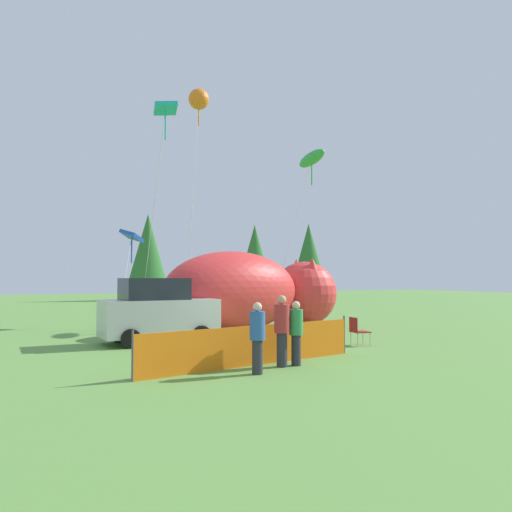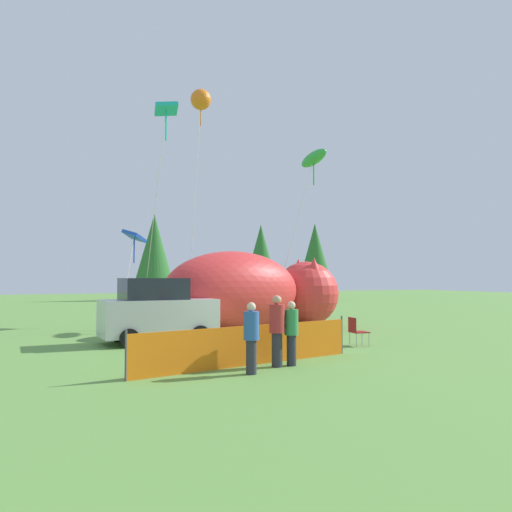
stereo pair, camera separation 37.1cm
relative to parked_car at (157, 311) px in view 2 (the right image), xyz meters
The scene contains 15 objects.
ground_plane 3.82m from the parked_car, 49.90° to the right, with size 120.00×120.00×0.00m, color #609342.
parked_car is the anchor object (origin of this frame).
folding_chair 6.83m from the parked_car, 29.88° to the right, with size 0.60×0.60×0.94m.
inflatable_cat 5.22m from the parked_car, 27.16° to the left, with size 9.16×5.20×3.36m.
safety_fence 5.57m from the parked_car, 76.73° to the right, with size 6.58×1.57×1.12m.
spectator_in_yellow_shirt 6.55m from the parked_car, 82.67° to the right, with size 0.37×0.37×1.68m.
spectator_in_blue_shirt 6.26m from the parked_car, 69.22° to the right, with size 0.36×0.36×1.65m.
spectator_in_grey_shirt 6.14m from the parked_car, 72.94° to the right, with size 0.39×0.39×1.81m.
kite_teal_diamond 8.29m from the parked_car, 72.23° to the left, with size 1.04×3.05×9.35m.
kite_blue_box 7.59m from the parked_car, 87.33° to the left, with size 1.63×3.05×4.60m.
kite_green_fish 11.24m from the parked_car, 22.44° to the left, with size 2.56×2.06×8.49m.
kite_orange_flower 11.85m from the parked_car, 60.40° to the left, with size 1.52×1.82×11.47m.
horizon_tree_east 37.48m from the parked_car, 51.59° to the left, with size 3.39×3.39×8.09m.
horizon_tree_west 36.02m from the parked_car, 60.45° to the left, with size 3.32×3.32×7.91m.
horizon_tree_mid 34.18m from the parked_car, 78.58° to the left, with size 3.67×3.67×8.77m.
Camera 2 is at (-6.06, -14.56, 2.26)m, focal length 35.00 mm.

